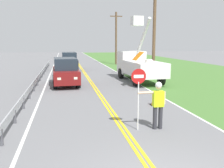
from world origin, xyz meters
name	(u,v)px	position (x,y,z in m)	size (l,w,h in m)	color
grass_verge_right	(193,73)	(11.60, 20.00, 0.00)	(16.00, 110.00, 0.01)	#477533
centerline_yellow_left	(85,75)	(-0.09, 20.00, 0.01)	(0.11, 110.00, 0.01)	yellow
centerline_yellow_right	(87,75)	(0.09, 20.00, 0.01)	(0.11, 110.00, 0.01)	yellow
edge_line_right	(121,75)	(3.60, 20.00, 0.01)	(0.12, 110.00, 0.01)	silver
edge_line_left	(49,76)	(-3.60, 20.00, 0.01)	(0.12, 110.00, 0.01)	silver
flagger_worker	(158,102)	(1.29, 3.95, 1.05)	(1.09, 0.25, 1.83)	#2D2D33
stop_sign_paddle	(138,86)	(0.52, 3.96, 1.71)	(0.56, 0.04, 2.33)	silver
utility_bucket_truck	(138,64)	(4.06, 15.74, 1.41)	(2.67, 6.90, 5.45)	white
oncoming_suv_nearest	(65,72)	(-2.07, 14.56, 1.06)	(2.09, 4.68, 2.10)	maroon
oncoming_suv_second	(69,61)	(-1.54, 25.58, 1.06)	(2.01, 4.65, 2.10)	black
utility_pole_near	(154,32)	(5.81, 16.76, 4.15)	(1.80, 0.28, 7.93)	brown
utility_pole_mid	(116,37)	(5.51, 31.86, 3.98)	(1.80, 0.28, 7.60)	brown
traffic_cone_lead	(155,99)	(2.46, 7.38, 0.34)	(0.40, 0.40, 0.70)	orange
guardrail_left_shoulder	(39,77)	(-4.20, 15.94, 0.52)	(0.10, 32.00, 0.71)	#9EA0A3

